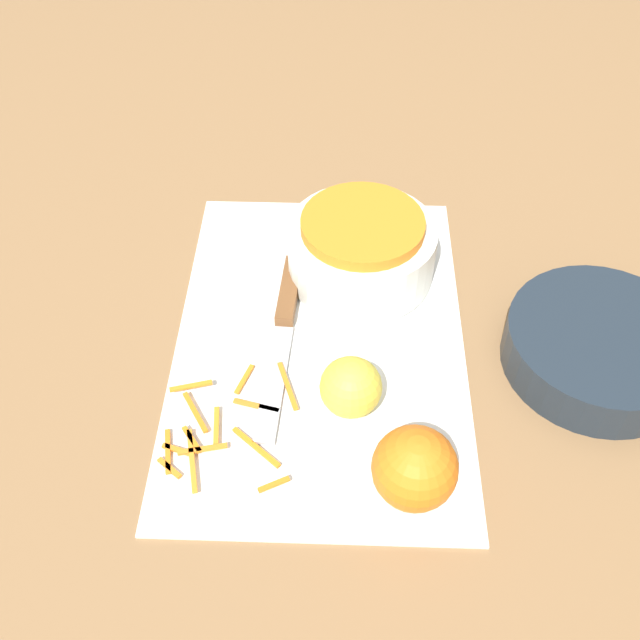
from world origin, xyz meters
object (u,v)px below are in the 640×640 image
bowl_dark (599,347)px  lemon (351,387)px  knife (286,311)px  orange_left (415,468)px  bowl_speckled (361,248)px

bowl_dark → lemon: size_ratio=3.19×
knife → bowl_dark: bearing=84.6°
bowl_dark → lemon: 0.27m
orange_left → lemon: orange_left is taller
bowl_dark → knife: size_ratio=0.78×
bowl_dark → knife: 0.34m
bowl_speckled → bowl_dark: bowl_speckled is taller
bowl_speckled → orange_left: bearing=9.0°
orange_left → lemon: 0.11m
bowl_dark → orange_left: (0.17, -0.21, 0.02)m
orange_left → bowl_speckled: bearing=-171.0°
bowl_speckled → lemon: 0.20m
knife → lemon: lemon is taller
bowl_dark → orange_left: size_ratio=2.54×
bowl_dark → knife: (-0.05, -0.34, -0.01)m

